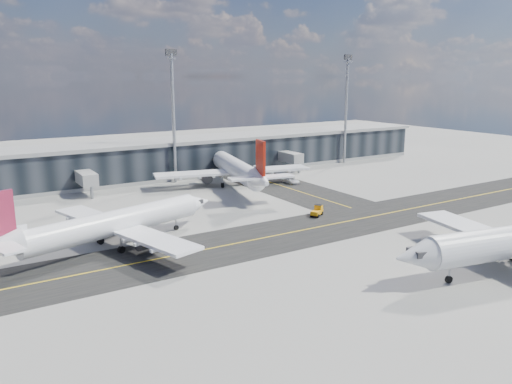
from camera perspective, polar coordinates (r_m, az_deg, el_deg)
ground at (r=73.30m, az=5.73°, el=-5.46°), size 300.00×300.00×0.00m
taxiway_lanes at (r=83.76m, az=3.38°, el=-3.04°), size 180.00×63.00×0.03m
terminal_concourse at (r=119.37m, az=-10.50°, el=3.62°), size 152.00×19.80×8.80m
floodlight_masts at (r=111.64m, az=-9.44°, el=8.98°), size 102.50×0.70×28.90m
airliner_af at (r=71.37m, az=-16.18°, el=-3.53°), size 34.91×30.05×10.49m
airliner_redtail at (r=107.26m, az=-2.37°, el=2.71°), size 34.44×40.09×11.97m
baggage_tug at (r=85.77m, az=7.03°, el=-2.13°), size 3.10×2.59×1.77m
service_van at (r=111.38m, az=4.01°, el=1.35°), size 2.34×4.88×1.34m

